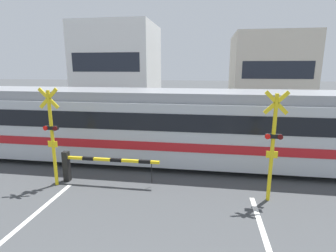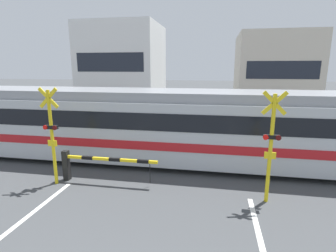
{
  "view_description": "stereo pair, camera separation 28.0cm",
  "coord_description": "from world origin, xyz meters",
  "views": [
    {
      "loc": [
        1.57,
        -0.93,
        3.89
      ],
      "look_at": [
        0.0,
        9.17,
        1.6
      ],
      "focal_mm": 28.0,
      "sensor_mm": 36.0,
      "label": 1
    },
    {
      "loc": [
        1.85,
        -0.89,
        3.89
      ],
      "look_at": [
        0.0,
        9.17,
        1.6
      ],
      "focal_mm": 28.0,
      "sensor_mm": 36.0,
      "label": 2
    }
  ],
  "objects": [
    {
      "name": "rail_track_far",
      "position": [
        0.0,
        10.26,
        0.04
      ],
      "size": [
        50.0,
        0.1,
        0.08
      ],
      "color": "#6B6051",
      "rests_on": "ground_plane"
    },
    {
      "name": "commuter_train",
      "position": [
        -2.91,
        9.54,
        1.6
      ],
      "size": [
        19.88,
        2.96,
        2.99
      ],
      "color": "#B7BCC1",
      "rests_on": "ground_plane"
    },
    {
      "name": "building_right_of_street",
      "position": [
        6.74,
        24.0,
        3.36
      ],
      "size": [
        6.31,
        6.76,
        6.73
      ],
      "color": "beige",
      "rests_on": "ground_plane"
    },
    {
      "name": "building_left_of_street",
      "position": [
        -7.13,
        24.0,
        3.93
      ],
      "size": [
        7.09,
        6.76,
        7.86
      ],
      "color": "white",
      "rests_on": "ground_plane"
    },
    {
      "name": "pedestrian",
      "position": [
        0.99,
        15.31,
        0.89
      ],
      "size": [
        0.38,
        0.22,
        1.57
      ],
      "color": "brown",
      "rests_on": "ground_plane"
    },
    {
      "name": "crossing_barrier_near",
      "position": [
        -2.41,
        6.99,
        0.69
      ],
      "size": [
        3.39,
        0.2,
        1.07
      ],
      "color": "black",
      "rests_on": "ground_plane"
    },
    {
      "name": "rail_track_near",
      "position": [
        0.0,
        8.82,
        0.04
      ],
      "size": [
        50.0,
        0.1,
        0.08
      ],
      "color": "#6B6051",
      "rests_on": "ground_plane"
    },
    {
      "name": "crossing_barrier_far",
      "position": [
        2.41,
        12.58,
        0.69
      ],
      "size": [
        3.39,
        0.2,
        1.07
      ],
      "color": "black",
      "rests_on": "ground_plane"
    },
    {
      "name": "crossing_signal_left",
      "position": [
        -3.43,
        6.64,
        1.81
      ],
      "size": [
        0.68,
        0.15,
        3.28
      ],
      "color": "yellow",
      "rests_on": "ground_plane"
    },
    {
      "name": "crossing_signal_right",
      "position": [
        3.43,
        6.64,
        1.81
      ],
      "size": [
        0.68,
        0.15,
        3.28
      ],
      "color": "yellow",
      "rests_on": "ground_plane"
    }
  ]
}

